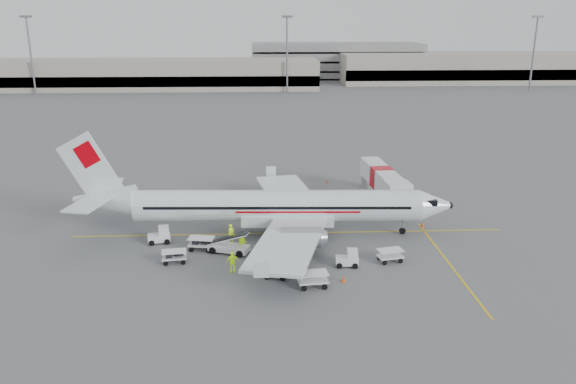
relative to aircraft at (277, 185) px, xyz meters
name	(u,v)px	position (x,y,z in m)	size (l,w,h in m)	color
ground	(289,233)	(1.16, 0.18, -5.19)	(360.00, 360.00, 0.00)	#56595B
stripe_lead	(289,233)	(1.16, 0.18, -5.19)	(44.00, 0.20, 0.01)	yellow
stripe_cross	(449,263)	(15.16, -7.82, -5.19)	(0.20, 20.00, 0.01)	yellow
terminal_west	(144,74)	(-38.84, 130.18, -0.69)	(110.00, 22.00, 9.00)	gray
terminal_east	(468,68)	(71.16, 145.18, -0.19)	(90.00, 26.00, 10.00)	gray
parking_garage	(336,59)	(26.16, 160.18, 1.81)	(62.00, 24.00, 14.00)	slate
treeline	(268,67)	(1.16, 175.18, -2.19)	(300.00, 3.00, 6.00)	black
mast_west	(31,56)	(-68.84, 118.18, 5.81)	(3.20, 1.20, 22.00)	slate
mast_center	(287,55)	(6.16, 118.18, 5.81)	(3.20, 1.20, 22.00)	slate
mast_east	(533,54)	(81.16, 118.18, 5.81)	(3.20, 1.20, 22.00)	slate
aircraft	(277,185)	(0.00, 0.00, 0.00)	(37.65, 29.51, 10.38)	white
jet_bridge	(381,185)	(12.68, 10.28, -3.12)	(2.96, 15.81, 4.15)	white
belt_loader	(229,239)	(-4.66, -4.55, -3.83)	(5.01, 1.88, 2.71)	white
tug_fore	(347,258)	(5.92, -8.04, -4.42)	(2.00, 1.15, 1.55)	white
tug_mid	(276,269)	(-0.39, -10.06, -4.41)	(2.01, 1.15, 1.55)	white
tug_aft	(159,235)	(-11.64, -1.82, -4.36)	(2.14, 1.23, 1.65)	white
cart_loaded_a	(174,257)	(-9.45, -6.64, -4.62)	(2.18, 1.29, 1.14)	white
cart_loaded_b	(201,244)	(-7.32, -3.80, -4.56)	(2.40, 1.42, 1.25)	white
cart_empty_a	(313,280)	(2.54, -11.99, -4.55)	(2.45, 1.45, 1.28)	white
cart_empty_b	(390,256)	(9.93, -7.30, -4.61)	(2.23, 1.32, 1.17)	white
cone_nose	(423,224)	(15.33, 1.38, -4.85)	(0.41, 0.41, 0.67)	#EA4916
cone_port	(327,181)	(7.14, 18.65, -4.90)	(0.35, 0.35, 0.58)	#EA4916
cone_stbd	(343,278)	(5.17, -11.18, -4.88)	(0.38, 0.38, 0.63)	#EA4916
crew_a	(231,233)	(-4.60, -2.01, -4.25)	(0.69, 0.45, 1.88)	#BDF014
crew_b	(242,243)	(-3.43, -4.22, -4.37)	(0.80, 0.62, 1.65)	#BDF014
crew_c	(282,254)	(0.23, -6.95, -4.39)	(1.04, 0.60, 1.61)	#BDF014
crew_d	(233,262)	(-4.12, -8.83, -4.23)	(1.13, 0.47, 1.92)	#BDF014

